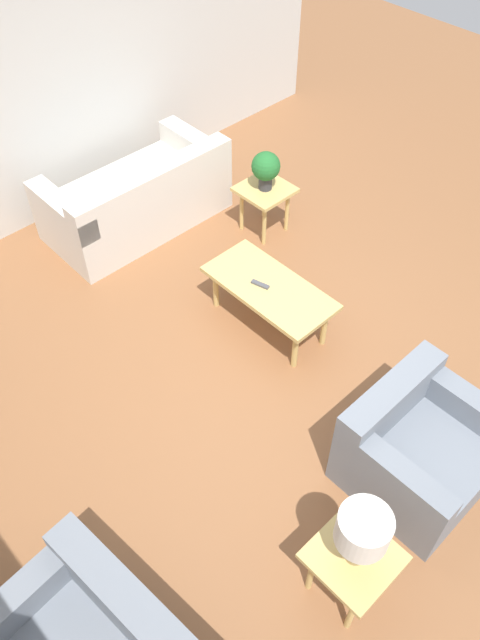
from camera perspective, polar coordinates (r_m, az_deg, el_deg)
ground_plane at (r=5.18m, az=2.11°, el=-4.56°), size 14.00×14.00×0.00m
wall_right at (r=6.35m, az=-18.70°, el=19.68°), size 0.12×7.20×2.70m
sofa at (r=6.43m, az=-9.32°, el=10.85°), size 0.94×1.80×0.79m
armchair at (r=4.57m, az=15.87°, el=-11.22°), size 0.87×0.95×0.75m
coffee_table at (r=5.22m, az=2.70°, el=2.71°), size 1.15×0.54×0.46m
side_table_plant at (r=6.21m, az=2.29°, el=11.32°), size 0.48×0.48×0.50m
side_table_lamp at (r=3.99m, az=10.24°, el=-20.90°), size 0.48×0.48×0.50m
potted_plant at (r=6.03m, az=2.38°, el=13.74°), size 0.28×0.28×0.39m
table_lamp at (r=3.61m, az=11.14°, el=-18.46°), size 0.30×0.30×0.47m
remote_control at (r=5.18m, az=1.86°, el=3.27°), size 0.16×0.08×0.02m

